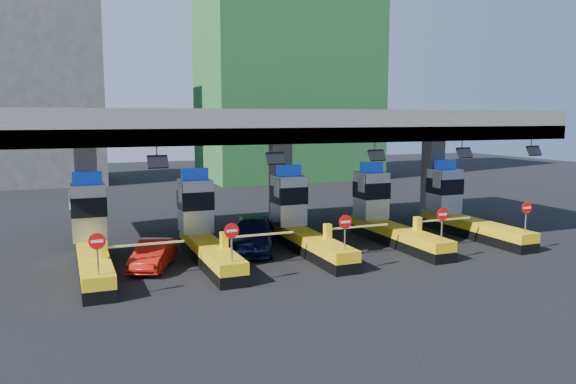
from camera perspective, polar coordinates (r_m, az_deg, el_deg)
name	(u,v)px	position (r m, az deg, el deg)	size (l,w,h in m)	color
ground	(302,250)	(28.47, 1.43, -5.90)	(120.00, 120.00, 0.00)	black
toll_canopy	(281,127)	(30.34, -0.69, 6.64)	(28.00, 12.09, 7.00)	slate
toll_lane_far_left	(91,237)	(26.24, -19.36, -4.38)	(4.43, 8.00, 4.16)	black
toll_lane_left	(203,229)	(26.90, -8.64, -3.74)	(4.43, 8.00, 4.16)	black
toll_lane_center	(300,222)	(28.43, 1.22, -3.04)	(4.43, 8.00, 4.16)	black
toll_lane_right	(385,215)	(30.71, 9.84, -2.35)	(4.43, 8.00, 4.16)	black
toll_lane_far_right	(461,210)	(33.59, 17.12, -1.72)	(4.43, 8.00, 4.16)	black
bg_building_scaffold	(287,48)	(62.27, -0.10, 14.41)	(18.00, 12.00, 28.00)	#1E5926
bg_building_concrete	(26,93)	(61.53, -25.04, 9.12)	(14.00, 10.00, 18.00)	#4C4C49
van	(253,233)	(28.09, -3.63, -4.22)	(2.11, 5.26, 1.79)	black
red_car	(153,254)	(25.67, -13.52, -6.19)	(1.32, 3.78, 1.24)	red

